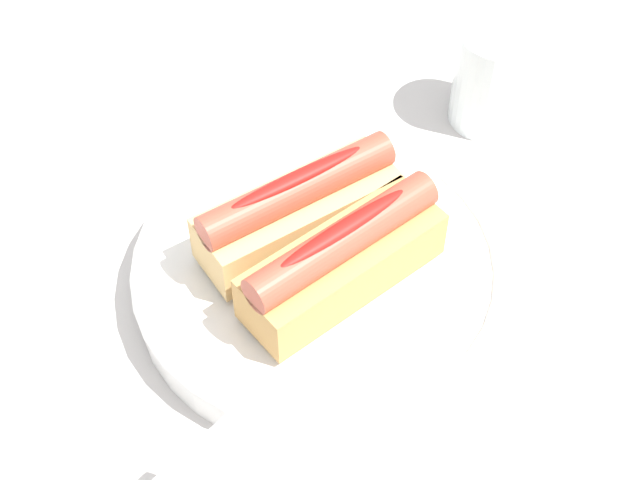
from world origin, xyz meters
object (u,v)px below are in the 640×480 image
object	(u,v)px
serving_bowl	(320,272)
hotdog_front	(298,208)
hotdog_back	(343,258)
water_glass	(493,82)

from	to	relation	value
serving_bowl	hotdog_front	world-z (taller)	hotdog_front
hotdog_back	serving_bowl	bearing A→B (deg)	-96.07
serving_bowl	hotdog_back	xyz separation A→B (m)	(0.00, 0.03, 0.04)
hotdog_back	water_glass	world-z (taller)	hotdog_back
hotdog_front	water_glass	world-z (taller)	hotdog_front
hotdog_back	water_glass	distance (m)	0.25
serving_bowl	water_glass	distance (m)	0.24
serving_bowl	hotdog_back	distance (m)	0.05
serving_bowl	hotdog_front	size ratio (longest dim) A/B	1.77
hotdog_back	water_glass	size ratio (longest dim) A/B	1.68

